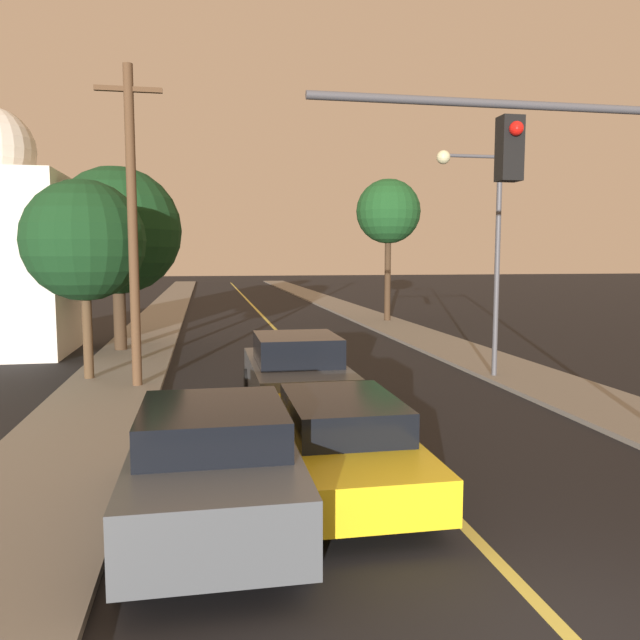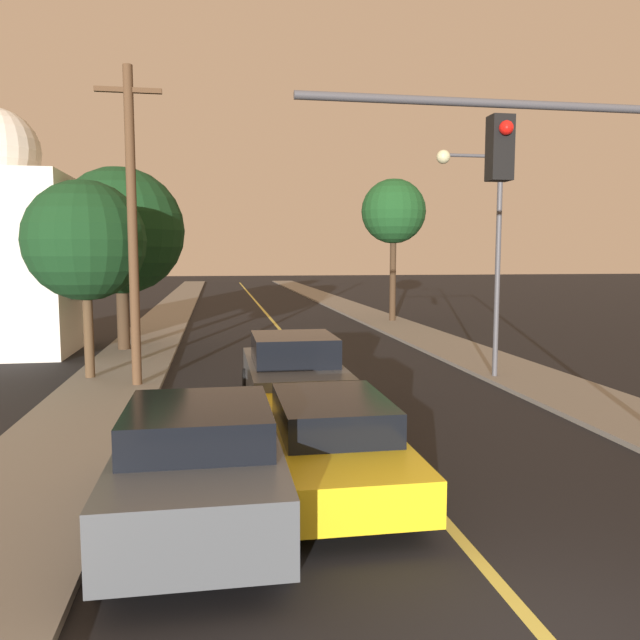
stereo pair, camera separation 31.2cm
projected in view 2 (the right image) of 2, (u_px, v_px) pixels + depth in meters
name	position (u px, v px, depth m)	size (l,w,h in m)	color
road_surface	(261.00, 308.00, 40.40)	(8.57, 80.00, 0.01)	black
sidewalk_left	(174.00, 308.00, 39.49)	(2.50, 80.00, 0.12)	gray
sidewalk_right	(345.00, 306.00, 41.29)	(2.50, 80.00, 0.12)	gray
car_near_lane_front	(330.00, 437.00, 9.30)	(1.90, 5.03, 1.34)	gold
car_near_lane_second	(293.00, 371.00, 13.79)	(2.11, 4.51, 1.67)	#474C51
car_outer_lane_front	(200.00, 462.00, 7.75)	(2.06, 4.40, 1.60)	#474C51
traffic_signal_mast	(618.00, 209.00, 9.14)	(6.56, 0.42, 5.64)	#47474C
streetlamp_right	(482.00, 230.00, 16.57)	(1.84, 0.36, 6.03)	#47474C
utility_pole_left	(132.00, 222.00, 15.50)	(1.60, 0.24, 7.89)	#513823
tree_left_near	(120.00, 231.00, 21.49)	(4.37, 4.37, 6.30)	#3D2B1C
tree_left_far	(85.00, 241.00, 16.47)	(3.19, 3.19, 5.26)	#4C3823
tree_right_near	(394.00, 212.00, 30.96)	(3.20, 3.20, 7.06)	#3D2B1C
domed_building_left	(2.00, 249.00, 21.44)	(4.67, 4.67, 8.34)	silver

